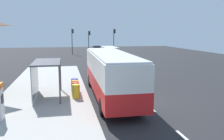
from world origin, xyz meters
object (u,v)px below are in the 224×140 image
Objects in this scene: traffic_light_far_side at (72,38)px; traffic_light_near_side at (114,37)px; sedan_near at (97,49)px; bus at (110,72)px; recycling_bin_red at (75,89)px; traffic_light_median at (89,39)px; bus_shelter at (43,70)px; recycling_bin_blue at (75,85)px; recycling_bin_yellow at (76,91)px; white_van at (110,53)px; recycling_bin_orange at (75,87)px.

traffic_light_near_side is at bearing -5.31° from traffic_light_far_side.
bus is at bearing -96.17° from sedan_near.
traffic_light_median is (4.60, 34.36, 2.58)m from recycling_bin_red.
bus_shelter is (-4.70, 0.33, 0.25)m from bus.
recycling_bin_blue is 2.97m from bus_shelter.
recycling_bin_yellow is at bearing -106.16° from traffic_light_near_side.
recycling_bin_blue is 32.30m from traffic_light_far_side.
sedan_near is 0.84× the size of traffic_light_far_side.
white_van is at bearing -90.36° from sedan_near.
white_van reaches higher than recycling_bin_blue.
white_van is at bearing -82.52° from traffic_light_median.
bus is 11.63× the size of recycling_bin_orange.
traffic_light_far_side is 1.31× the size of bus_shelter.
white_van is 12.73m from traffic_light_near_side.
recycling_bin_yellow is at bearing -106.68° from white_van.
recycling_bin_red is 1.00× the size of recycling_bin_orange.
recycling_bin_blue is 0.20× the size of traffic_light_median.
white_van reaches higher than recycling_bin_orange.
recycling_bin_orange is 0.18× the size of traffic_light_near_side.
white_van is at bearing 67.32° from bus_shelter.
recycling_bin_blue is at bearing 145.83° from bus.
recycling_bin_orange is at bearing -107.78° from white_van.
recycling_bin_blue is (-2.49, 1.69, -1.19)m from bus.
recycling_bin_red is at bearing -106.49° from traffic_light_near_side.
bus_shelter is (-8.61, -20.61, 0.75)m from white_van.
recycling_bin_blue is at bearing 31.52° from bus_shelter.
traffic_light_median reaches higher than recycling_bin_blue.
traffic_light_median reaches higher than bus_shelter.
recycling_bin_red is at bearing -97.63° from traffic_light_median.
traffic_light_near_side is at bearing 74.77° from white_van.
bus_shelter is at bearing 161.44° from recycling_bin_yellow.
recycling_bin_blue is at bearing 90.00° from recycling_bin_orange.
recycling_bin_red and recycling_bin_blue have the same top height.
recycling_bin_orange is (-2.49, 0.99, -1.19)m from bus.
sedan_near reaches higher than recycling_bin_yellow.
recycling_bin_yellow and recycling_bin_orange have the same top height.
recycling_bin_orange is 33.61m from traffic_light_near_side.
recycling_bin_blue is (-6.50, -35.44, -0.14)m from sedan_near.
bus is at bearing -93.49° from traffic_light_median.
sedan_near is 4.67× the size of recycling_bin_red.
bus_shelter is at bearing -112.68° from white_van.
recycling_bin_red is (-6.40, -20.66, -0.69)m from white_van.
traffic_light_median reaches higher than white_van.
bus is 2.79m from recycling_bin_yellow.
bus_shelter is (-3.31, -33.52, -1.38)m from traffic_light_far_side.
traffic_light_far_side is 33.71m from bus_shelter.
bus is at bearing -4.04° from bus_shelter.
traffic_light_far_side is (-5.40, -3.27, 2.69)m from sedan_near.
traffic_light_far_side is at bearing 88.09° from recycling_bin_orange.
recycling_bin_yellow and recycling_bin_red have the same top height.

